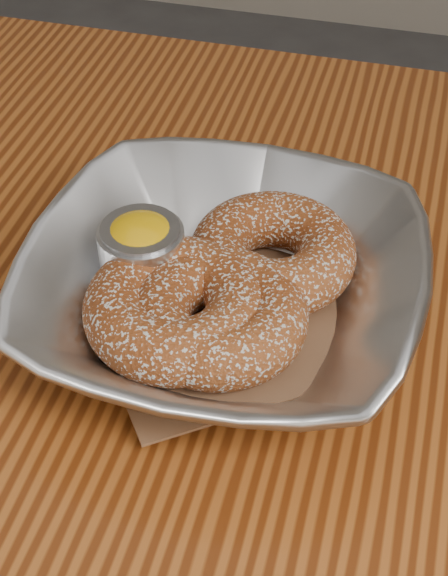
% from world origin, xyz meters
% --- Properties ---
extents(table, '(1.20, 0.80, 0.75)m').
position_xyz_m(table, '(0.00, 0.00, 0.65)').
color(table, brown).
rests_on(table, ground_plane).
extents(serving_bowl, '(0.22, 0.22, 0.06)m').
position_xyz_m(serving_bowl, '(-0.04, 0.07, 0.78)').
color(serving_bowl, '#BBBDC2').
rests_on(serving_bowl, table).
extents(parchment, '(0.20, 0.20, 0.00)m').
position_xyz_m(parchment, '(-0.04, 0.07, 0.76)').
color(parchment, brown).
rests_on(parchment, table).
extents(donut_back, '(0.10, 0.10, 0.03)m').
position_xyz_m(donut_back, '(-0.02, 0.11, 0.78)').
color(donut_back, brown).
rests_on(donut_back, parchment).
extents(donut_front, '(0.11, 0.11, 0.04)m').
position_xyz_m(donut_front, '(-0.04, 0.05, 0.78)').
color(donut_front, brown).
rests_on(donut_front, parchment).
extents(donut_extra, '(0.13, 0.13, 0.04)m').
position_xyz_m(donut_extra, '(-0.06, 0.05, 0.78)').
color(donut_extra, brown).
rests_on(donut_extra, parchment).
extents(ramekin, '(0.05, 0.05, 0.05)m').
position_xyz_m(ramekin, '(-0.09, 0.08, 0.78)').
color(ramekin, '#BBBDC2').
rests_on(ramekin, table).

